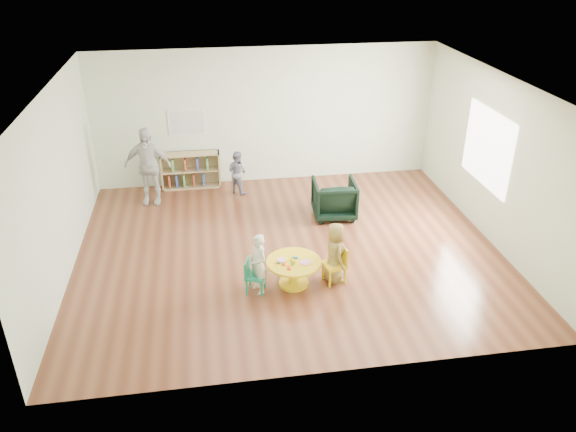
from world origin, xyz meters
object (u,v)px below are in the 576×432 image
object	(u,v)px
child_right	(335,253)
adult_caretaker	(148,166)
kid_chair_left	(253,275)
armchair	(334,199)
toddler	(237,172)
child_left	(258,264)
activity_table	(294,268)
bookshelf	(190,170)
kid_chair_right	(337,263)

from	to	relation	value
child_right	adult_caretaker	bearing A→B (deg)	34.26
adult_caretaker	kid_chair_left	bearing A→B (deg)	-54.72
armchair	adult_caretaker	size ratio (longest dim) A/B	0.51
toddler	adult_caretaker	world-z (taller)	adult_caretaker
child_left	activity_table	bearing A→B (deg)	75.99
bookshelf	child_left	distance (m)	4.13
kid_chair_right	child_right	bearing A→B (deg)	33.22
armchair	toddler	bearing A→B (deg)	-34.89
kid_chair_left	toddler	xyz separation A→B (m)	(0.04, 3.55, 0.16)
kid_chair_left	child_right	world-z (taller)	child_right
activity_table	child_right	distance (m)	0.66
armchair	child_left	size ratio (longest dim) A/B	0.84
kid_chair_right	armchair	xyz separation A→B (m)	(0.45, 2.14, 0.04)
activity_table	bookshelf	bearing A→B (deg)	111.36
kid_chair_right	armchair	size ratio (longest dim) A/B	0.75
activity_table	kid_chair_right	xyz separation A→B (m)	(0.67, -0.00, 0.03)
armchair	kid_chair_left	bearing A→B (deg)	55.13
kid_chair_left	armchair	bearing A→B (deg)	160.14
bookshelf	kid_chair_right	bearing A→B (deg)	-60.72
bookshelf	toddler	size ratio (longest dim) A/B	1.35
kid_chair_right	bookshelf	xyz separation A→B (m)	(-2.20, 3.92, 0.05)
kid_chair_left	bookshelf	size ratio (longest dim) A/B	0.44
kid_chair_left	armchair	xyz separation A→B (m)	(1.74, 2.21, 0.07)
kid_chair_left	child_left	bearing A→B (deg)	95.44
bookshelf	kid_chair_left	bearing A→B (deg)	-77.18
kid_chair_left	armchair	distance (m)	2.81
bookshelf	armchair	size ratio (longest dim) A/B	1.52
kid_chair_left	child_right	bearing A→B (deg)	113.00
kid_chair_right	activity_table	bearing A→B (deg)	76.74
armchair	child_right	xyz separation A→B (m)	(-0.48, -2.11, 0.13)
child_right	kid_chair_left	bearing A→B (deg)	86.70
child_left	child_right	bearing A→B (deg)	72.02
armchair	child_right	bearing A→B (deg)	80.43
bookshelf	child_right	world-z (taller)	child_right
child_left	armchair	bearing A→B (deg)	119.51
kid_chair_right	adult_caretaker	distance (m)	4.44
kid_chair_left	activity_table	bearing A→B (deg)	115.17
bookshelf	child_right	size ratio (longest dim) A/B	1.24
kid_chair_left	child_left	xyz separation A→B (m)	(0.08, -0.02, 0.19)
kid_chair_right	toddler	bearing A→B (deg)	6.84
child_left	adult_caretaker	size ratio (longest dim) A/B	0.61
bookshelf	adult_caretaker	bearing A→B (deg)	-140.28
activity_table	kid_chair_left	size ratio (longest dim) A/B	1.56
kid_chair_right	child_left	distance (m)	1.22
activity_table	kid_chair_right	world-z (taller)	kid_chair_right
kid_chair_right	child_right	size ratio (longest dim) A/B	0.61
child_right	child_left	bearing A→B (deg)	87.97
kid_chair_left	kid_chair_right	distance (m)	1.29
kid_chair_left	adult_caretaker	bearing A→B (deg)	-134.91
kid_chair_left	child_left	distance (m)	0.21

